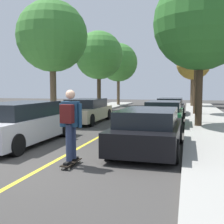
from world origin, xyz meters
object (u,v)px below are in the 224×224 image
Objects in this scene: parked_car_left_near at (86,111)px; street_tree_right_far at (194,63)px; street_tree_right_near at (196,42)px; skateboard at (71,163)px; street_tree_left_near at (99,55)px; street_tree_right_farthest at (193,62)px; street_tree_left_nearest at (52,37)px; parked_car_right_near at (164,114)px; parked_car_right_nearest at (148,130)px; streetlamp at (201,62)px; skateboarder at (70,121)px; street_tree_left_far at (118,63)px; street_tree_right_nearest at (201,23)px; parked_car_right_far at (170,106)px; parked_car_left_nearest at (21,123)px.

street_tree_right_far is at bearing 67.22° from parked_car_left_near.
parked_car_left_near is 0.73× the size of street_tree_right_near.
street_tree_right_near is at bearing 76.88° from skateboard.
street_tree_left_near is 0.95× the size of street_tree_right_farthest.
parked_car_left_near is 0.78× the size of street_tree_right_far.
street_tree_right_farthest is (7.71, 21.59, 0.45)m from street_tree_left_nearest.
parked_car_right_near is at bearing -105.68° from street_tree_right_near.
skateboard is at bearing -125.30° from parked_car_right_nearest.
street_tree_right_far is at bearing 90.35° from streetlamp.
parked_car_right_nearest is 2.81m from skateboarder.
street_tree_left_near is 6.76m from street_tree_left_far.
skateboard is (-3.25, -29.36, -5.07)m from street_tree_right_farthest.
street_tree_right_near is (0.00, 6.46, 0.13)m from street_tree_right_nearest.
parked_car_right_far is at bearing 50.50° from parked_car_left_near.
parked_car_left_near is at bearing -106.12° from street_tree_right_farthest.
street_tree_right_farthest is at bearing 77.50° from parked_car_left_nearest.
street_tree_right_near is (6.04, 5.51, 4.40)m from parked_car_left_near.
parked_car_right_far is 4.99× the size of skateboard.
street_tree_left_far is 7.71m from street_tree_right_far.
street_tree_right_farthest is at bearing 60.04° from street_tree_left_near.
street_tree_left_nearest is 22.93m from street_tree_right_farthest.
parked_car_left_nearest is 0.99× the size of parked_car_left_near.
street_tree_right_near is (7.71, -8.80, 0.41)m from street_tree_left_far.
street_tree_right_near is at bearing 6.65° from parked_car_right_far.
street_tree_right_farthest reaches higher than street_tree_left_near.
parked_car_left_nearest is at bearing -89.99° from parked_car_left_near.
skateboarder reaches higher than parked_car_right_far.
streetlamp is at bearing 69.26° from skateboard.
street_tree_right_near is (7.71, 6.18, 0.34)m from street_tree_left_nearest.
parked_car_left_nearest is 9.12m from street_tree_right_nearest.
street_tree_left_nearest is (-6.04, -5.99, 4.09)m from parked_car_right_far.
parked_car_right_near is at bearing -90.00° from parked_car_right_far.
parked_car_right_near is 1.01× the size of parked_car_right_far.
skateboard is (-1.59, -13.75, -0.53)m from parked_car_right_far.
street_tree_left_far is 0.96× the size of street_tree_right_farthest.
street_tree_right_nearest is 6.46m from street_tree_right_near.
street_tree_right_nearest is (1.66, 5.24, 4.28)m from parked_car_right_nearest.
street_tree_left_near is at bearing 96.83° from parked_car_left_nearest.
street_tree_right_near is (1.66, 5.93, 4.43)m from parked_car_right_near.
street_tree_left_nearest is at bearing -90.00° from street_tree_left_far.
skateboard is at bearing -96.58° from parked_car_right_far.
street_tree_left_near is 1.00× the size of street_tree_right_near.
street_tree_left_near is 11.48m from street_tree_right_nearest.
parked_car_right_far is at bearing -20.28° from street_tree_left_near.
parked_car_right_far is 9.44m from street_tree_left_nearest.
parked_car_left_near is 2.65× the size of skateboarder.
street_tree_left_nearest is at bearing 119.84° from skateboard.
street_tree_left_nearest is 16.92m from street_tree_right_far.
streetlamp is at bearing 75.09° from parked_car_right_nearest.
skateboarder is (-0.00, -0.03, 1.03)m from skateboard.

